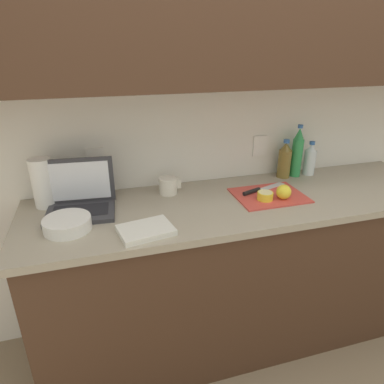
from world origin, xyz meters
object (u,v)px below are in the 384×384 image
at_px(bottle_water_clear, 285,160).
at_px(paper_towel_roll, 43,183).
at_px(cutting_board, 269,195).
at_px(bottle_green_soda, 310,160).
at_px(lemon_whole_beside, 284,192).
at_px(bowl_white, 67,224).
at_px(laptop, 80,199).
at_px(bottle_oil_tall, 297,153).
at_px(knife, 257,190).
at_px(lemon_half_cut, 265,196).
at_px(measuring_cup, 168,186).

bearing_deg(bottle_water_clear, paper_towel_roll, -178.71).
height_order(cutting_board, bottle_green_soda, bottle_green_soda).
relative_size(lemon_whole_beside, bowl_white, 0.38).
distance_m(laptop, bottle_oil_tall, 1.23).
xyz_separation_m(bottle_water_clear, bowl_white, (-1.20, -0.30, -0.08)).
distance_m(knife, bottle_water_clear, 0.32).
relative_size(laptop, paper_towel_roll, 1.38).
distance_m(bottle_oil_tall, paper_towel_roll, 1.39).
distance_m(cutting_board, bottle_green_soda, 0.45).
bearing_deg(lemon_half_cut, bottle_green_soda, 32.65).
bearing_deg(lemon_half_cut, knife, 86.60).
bearing_deg(lemon_half_cut, bowl_white, -178.38).
distance_m(lemon_half_cut, bottle_green_soda, 0.52).
xyz_separation_m(knife, paper_towel_roll, (-1.05, 0.15, 0.10)).
xyz_separation_m(bottle_green_soda, bottle_water_clear, (-0.17, 0.00, 0.01)).
xyz_separation_m(bottle_oil_tall, bottle_water_clear, (-0.08, 0.00, -0.04)).
bearing_deg(lemon_whole_beside, bottle_green_soda, 40.86).
bearing_deg(bowl_white, knife, 7.71).
bearing_deg(cutting_board, bottle_green_soda, 30.56).
height_order(lemon_whole_beside, bottle_water_clear, bottle_water_clear).
height_order(lemon_whole_beside, measuring_cup, measuring_cup).
relative_size(lemon_whole_beside, paper_towel_roll, 0.31).
distance_m(bottle_green_soda, measuring_cup, 0.88).
relative_size(lemon_half_cut, bowl_white, 0.40).
height_order(laptop, knife, laptop).
relative_size(cutting_board, paper_towel_roll, 1.48).
distance_m(laptop, lemon_half_cut, 0.89).
relative_size(bottle_green_soda, paper_towel_roll, 0.84).
xyz_separation_m(bottle_green_soda, paper_towel_roll, (-1.48, -0.03, 0.03)).
bearing_deg(knife, paper_towel_roll, 152.56).
bearing_deg(bottle_water_clear, bowl_white, -165.80).
bearing_deg(lemon_half_cut, lemon_whole_beside, -10.21).
bearing_deg(bowl_white, paper_towel_roll, 111.57).
xyz_separation_m(bottle_green_soda, bowl_white, (-1.37, -0.30, -0.06)).
height_order(knife, bowl_white, bowl_white).
distance_m(cutting_board, lemon_half_cut, 0.07).
distance_m(bottle_green_soda, bowl_white, 1.40).
bearing_deg(measuring_cup, bowl_white, -152.65).
bearing_deg(lemon_whole_beside, measuring_cup, 155.35).
distance_m(measuring_cup, paper_towel_roll, 0.61).
height_order(knife, lemon_whole_beside, lemon_whole_beside).
bearing_deg(laptop, bottle_green_soda, 10.46).
bearing_deg(lemon_whole_beside, bottle_water_clear, 60.13).
bearing_deg(cutting_board, bottle_oil_tall, 37.96).
bearing_deg(bottle_oil_tall, measuring_cup, -176.50).
bearing_deg(paper_towel_roll, cutting_board, -10.19).
distance_m(cutting_board, paper_towel_roll, 1.12).
height_order(bottle_water_clear, measuring_cup, bottle_water_clear).
bearing_deg(lemon_half_cut, laptop, 170.51).
relative_size(cutting_board, bottle_green_soda, 1.76).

